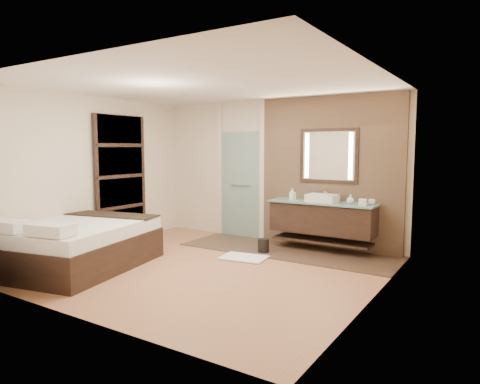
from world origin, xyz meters
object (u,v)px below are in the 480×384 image
Objects in this scene: mirror_unit at (329,156)px; bed at (76,245)px; vanity at (322,218)px; waste_bin at (263,246)px.

bed is (-2.75, -3.17, -1.31)m from mirror_unit.
bed is (-2.75, -2.94, -0.24)m from vanity.
bed is at bearing -130.89° from mirror_unit.
vanity is 1.13m from waste_bin.
mirror_unit is at bearing 48.28° from waste_bin.
vanity is 7.71× the size of waste_bin.
bed is at bearing -133.11° from vanity.
mirror_unit reaches higher than vanity.
bed is 3.01m from waste_bin.
vanity is 1.10m from mirror_unit.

